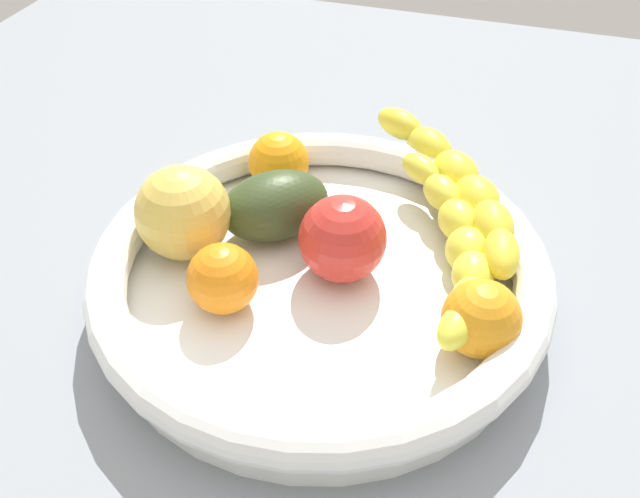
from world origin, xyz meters
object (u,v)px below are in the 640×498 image
at_px(apple_yellow, 185,210).
at_px(banana_draped_left, 458,184).
at_px(orange_mid_left, 481,319).
at_px(orange_mid_right, 279,162).
at_px(fruit_bowl, 320,273).
at_px(orange_front, 223,279).
at_px(avocado_dark, 275,205).
at_px(tomato_red, 342,239).
at_px(banana_draped_right, 458,244).

bearing_deg(apple_yellow, banana_draped_left, -59.67).
xyz_separation_m(orange_mid_left, orange_mid_right, (0.14, 0.20, -0.00)).
xyz_separation_m(fruit_bowl, orange_front, (-0.05, 0.06, 0.02)).
relative_size(fruit_bowl, orange_mid_right, 6.47).
bearing_deg(avocado_dark, fruit_bowl, -129.40).
bearing_deg(orange_mid_left, orange_front, 94.98).
bearing_deg(orange_mid_right, avocado_dark, -162.26).
distance_m(orange_front, orange_mid_left, 0.19).
relative_size(orange_front, tomato_red, 0.78).
relative_size(banana_draped_left, apple_yellow, 2.77).
bearing_deg(tomato_red, orange_mid_right, 43.07).
bearing_deg(avocado_dark, tomato_red, -114.93).
xyz_separation_m(apple_yellow, avocado_dark, (0.04, -0.06, -0.01)).
relative_size(tomato_red, avocado_dark, 0.74).
distance_m(fruit_bowl, orange_front, 0.08).
height_order(banana_draped_right, apple_yellow, apple_yellow).
bearing_deg(banana_draped_right, orange_mid_left, -160.13).
distance_m(banana_draped_right, orange_mid_left, 0.08).
bearing_deg(avocado_dark, banana_draped_left, -61.07).
bearing_deg(banana_draped_left, orange_mid_right, 95.62).
distance_m(banana_draped_left, banana_draped_right, 0.08).
relative_size(fruit_bowl, banana_draped_right, 1.61).
distance_m(orange_front, tomato_red, 0.10).
bearing_deg(banana_draped_left, banana_draped_right, -171.34).
bearing_deg(orange_mid_left, banana_draped_left, 14.42).
xyz_separation_m(orange_front, avocado_dark, (0.09, -0.01, 0.00)).
distance_m(banana_draped_right, apple_yellow, 0.22).
height_order(fruit_bowl, tomato_red, tomato_red).
xyz_separation_m(banana_draped_right, orange_mid_right, (0.06, 0.17, 0.00)).
xyz_separation_m(banana_draped_right, orange_front, (-0.09, 0.16, 0.00)).
height_order(fruit_bowl, apple_yellow, apple_yellow).
distance_m(banana_draped_left, apple_yellow, 0.23).
bearing_deg(orange_front, orange_mid_left, -85.02).
height_order(orange_mid_left, tomato_red, tomato_red).
xyz_separation_m(banana_draped_left, apple_yellow, (-0.12, 0.20, 0.01)).
distance_m(banana_draped_right, orange_front, 0.18).
relative_size(banana_draped_left, orange_mid_right, 3.85).
height_order(banana_draped_right, orange_mid_left, orange_mid_left).
distance_m(banana_draped_right, orange_mid_right, 0.18).
bearing_deg(banana_draped_left, orange_front, 139.24).
relative_size(fruit_bowl, tomato_red, 5.20).
bearing_deg(apple_yellow, fruit_bowl, -91.56).
bearing_deg(apple_yellow, orange_front, -133.70).
xyz_separation_m(fruit_bowl, avocado_dark, (0.04, 0.05, 0.02)).
height_order(orange_front, avocado_dark, avocado_dark).
height_order(banana_draped_left, avocado_dark, avocado_dark).
xyz_separation_m(orange_front, orange_mid_left, (0.02, -0.18, 0.00)).
distance_m(orange_mid_left, tomato_red, 0.12).
xyz_separation_m(banana_draped_left, avocado_dark, (-0.08, 0.14, 0.00)).
xyz_separation_m(orange_mid_left, tomato_red, (0.04, 0.11, 0.01)).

